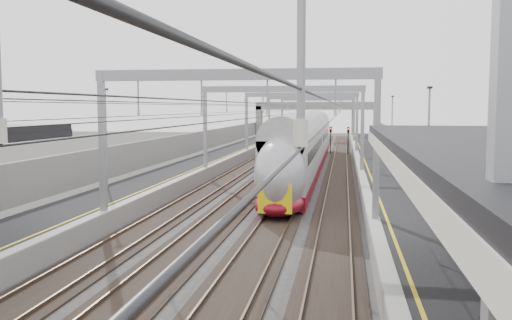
% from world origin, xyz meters
% --- Properties ---
extents(platform_left, '(4.00, 120.00, 1.00)m').
position_xyz_m(platform_left, '(-8.00, 45.00, 0.50)').
color(platform_left, black).
rests_on(platform_left, ground).
extents(platform_right, '(4.00, 120.00, 1.00)m').
position_xyz_m(platform_right, '(8.00, 45.00, 0.50)').
color(platform_right, black).
rests_on(platform_right, ground).
extents(tracks, '(11.40, 140.00, 0.20)m').
position_xyz_m(tracks, '(0.00, 45.00, 0.05)').
color(tracks, black).
rests_on(tracks, ground).
extents(overhead_line, '(13.00, 140.00, 6.60)m').
position_xyz_m(overhead_line, '(0.00, 51.62, 6.14)').
color(overhead_line, gray).
rests_on(overhead_line, platform_left).
extents(overbridge, '(22.00, 2.20, 6.90)m').
position_xyz_m(overbridge, '(0.00, 100.00, 5.31)').
color(overbridge, gray).
rests_on(overbridge, ground).
extents(wall_left, '(0.30, 120.00, 3.20)m').
position_xyz_m(wall_left, '(-11.20, 45.00, 1.60)').
color(wall_left, gray).
rests_on(wall_left, ground).
extents(wall_right, '(0.30, 120.00, 3.20)m').
position_xyz_m(wall_right, '(11.20, 45.00, 1.60)').
color(wall_right, gray).
rests_on(wall_right, ground).
extents(train, '(2.74, 49.93, 4.33)m').
position_xyz_m(train, '(1.50, 48.17, 2.12)').
color(train, maroon).
rests_on(train, ground).
extents(signal_green, '(0.32, 0.32, 3.48)m').
position_xyz_m(signal_green, '(-5.20, 65.70, 2.42)').
color(signal_green, black).
rests_on(signal_green, ground).
extents(signal_red_near, '(0.32, 0.32, 3.48)m').
position_xyz_m(signal_red_near, '(3.20, 69.69, 2.42)').
color(signal_red_near, black).
rests_on(signal_red_near, ground).
extents(signal_red_far, '(0.32, 0.32, 3.48)m').
position_xyz_m(signal_red_far, '(5.40, 68.47, 2.42)').
color(signal_red_far, black).
rests_on(signal_red_far, ground).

